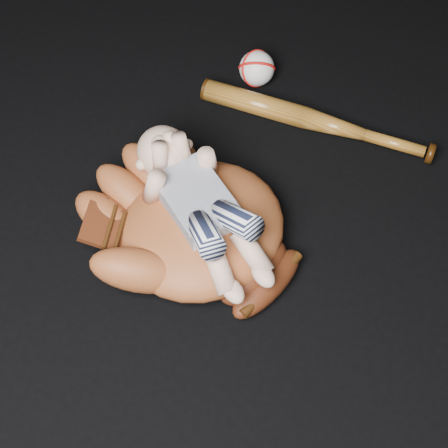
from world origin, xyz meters
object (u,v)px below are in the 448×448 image
object	(u,v)px
baseball	(257,68)
baseball_bat	(317,121)
newborn_baby	(205,208)
baseball_glove	(202,223)

from	to	relation	value
baseball	baseball_bat	bearing A→B (deg)	-85.37
newborn_baby	baseball_bat	world-z (taller)	newborn_baby
baseball_bat	baseball_glove	bearing A→B (deg)	-165.13
baseball_glove	baseball_bat	bearing A→B (deg)	1.74
baseball_glove	baseball_bat	distance (m)	0.37
baseball_glove	baseball	bearing A→B (deg)	26.10
baseball_glove	newborn_baby	world-z (taller)	newborn_baby
newborn_baby	baseball_bat	bearing A→B (deg)	22.10
newborn_baby	baseball_bat	size ratio (longest dim) A/B	0.73
baseball_bat	baseball	xyz separation A→B (m)	(-0.01, 0.18, 0.02)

